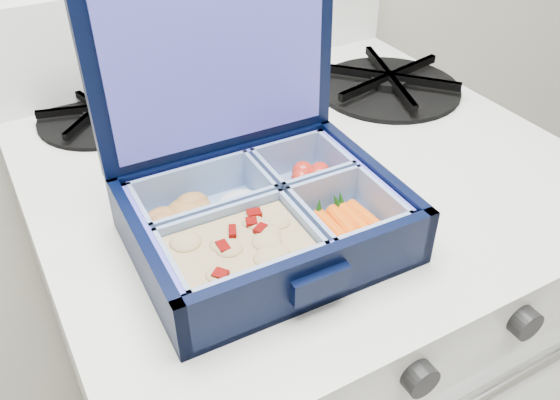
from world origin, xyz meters
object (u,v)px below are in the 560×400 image
stove (289,385)px  bento_box (266,219)px  burner_grate (389,81)px  fork (224,175)px

stove → bento_box: 0.49m
bento_box → burner_grate: bearing=35.4°
bento_box → fork: 0.12m
stove → burner_grate: burner_grate is taller
stove → burner_grate: (0.19, 0.07, 0.45)m
fork → bento_box: bearing=-75.4°
bento_box → fork: size_ratio=1.48×
stove → burner_grate: bearing=20.6°
burner_grate → fork: (-0.28, -0.08, -0.01)m
stove → bento_box: size_ratio=3.70×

